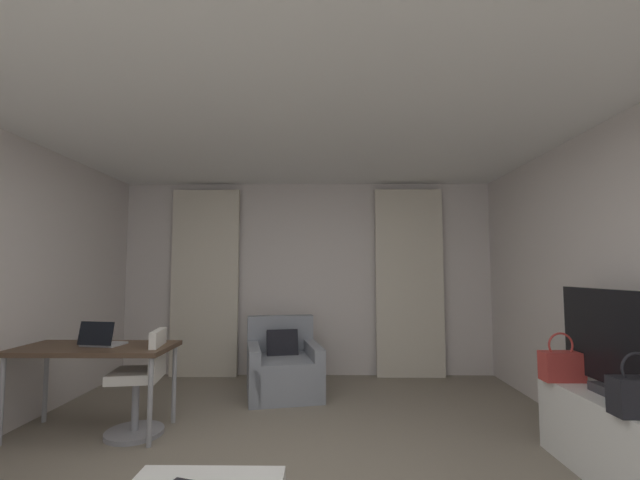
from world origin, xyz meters
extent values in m
cube|color=silver|center=(0.00, 3.03, 1.30)|extent=(5.12, 0.06, 2.60)
cube|color=white|center=(0.00, 0.00, 2.63)|extent=(5.12, 6.12, 0.06)
cube|color=beige|center=(-1.38, 2.90, 1.25)|extent=(0.90, 0.06, 2.50)
cube|color=beige|center=(1.38, 2.90, 1.25)|extent=(0.90, 0.06, 2.50)
cube|color=gray|center=(-0.23, 2.11, 0.21)|extent=(0.96, 1.02, 0.42)
cube|color=gray|center=(-0.31, 2.47, 0.64)|extent=(0.81, 0.30, 0.42)
cube|color=gray|center=(0.10, 2.19, 0.28)|extent=(0.30, 0.88, 0.56)
cube|color=gray|center=(-0.56, 2.04, 0.28)|extent=(0.30, 0.88, 0.56)
cube|color=black|center=(-0.26, 2.24, 0.52)|extent=(0.39, 0.27, 0.37)
cube|color=#4C3828|center=(-1.76, 1.01, 0.72)|extent=(1.30, 0.62, 0.04)
cylinder|color=#99999E|center=(-2.36, 1.27, 0.35)|extent=(0.04, 0.04, 0.70)
cylinder|color=#99999E|center=(-1.16, 1.27, 0.35)|extent=(0.04, 0.04, 0.70)
cylinder|color=#99999E|center=(-2.36, 0.75, 0.35)|extent=(0.04, 0.04, 0.70)
cylinder|color=#99999E|center=(-1.16, 0.75, 0.35)|extent=(0.04, 0.04, 0.70)
cylinder|color=gray|center=(-1.38, 0.98, 0.23)|extent=(0.06, 0.06, 0.46)
cylinder|color=gray|center=(-1.38, 0.98, 0.02)|extent=(0.48, 0.48, 0.04)
cube|color=silver|center=(-1.38, 0.98, 0.50)|extent=(0.45, 0.45, 0.08)
cube|color=silver|center=(-1.22, 1.01, 0.71)|extent=(0.11, 0.36, 0.34)
cube|color=#ADADB2|center=(-1.71, 1.05, 0.75)|extent=(0.35, 0.27, 0.02)
cube|color=black|center=(-1.73, 0.94, 0.86)|extent=(0.32, 0.10, 0.20)
cube|color=white|center=(2.22, 0.25, 0.28)|extent=(0.50, 1.13, 0.55)
cube|color=#333338|center=(2.22, 0.24, 0.58)|extent=(0.20, 0.36, 0.06)
cube|color=black|center=(2.22, 0.24, 0.94)|extent=(0.04, 1.12, 0.66)
cube|color=#B73833|center=(2.07, 0.64, 0.66)|extent=(0.30, 0.14, 0.22)
torus|color=#B73833|center=(2.07, 0.64, 0.82)|extent=(0.20, 0.02, 0.20)
cube|color=black|center=(2.08, -0.12, 0.66)|extent=(0.30, 0.14, 0.22)
torus|color=black|center=(2.08, -0.12, 0.82)|extent=(0.20, 0.02, 0.20)
camera|label=1|loc=(0.24, -2.58, 1.39)|focal=22.82mm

